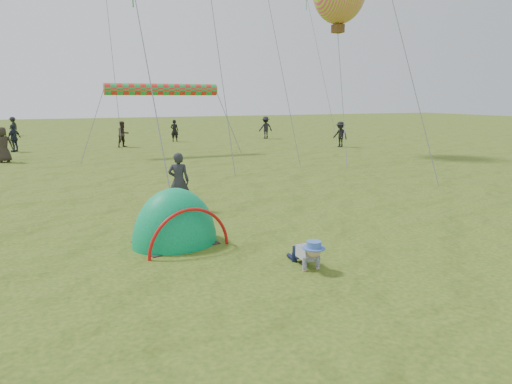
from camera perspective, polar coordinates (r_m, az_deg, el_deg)
name	(u,v)px	position (r m, az deg, el deg)	size (l,w,h in m)	color
ground	(259,282)	(8.20, 0.33, -11.24)	(140.00, 140.00, 0.00)	#2A4915
crawling_toddler	(308,252)	(8.84, 6.51, -7.50)	(0.55, 0.78, 0.60)	black
popup_tent	(175,243)	(10.43, -10.04, -6.31)	(1.94, 1.60, 2.51)	#047841
standing_adult	(179,181)	(13.38, -9.63, 1.37)	(0.60, 0.40, 1.66)	#27272D
crowd_person_3	(266,128)	(36.35, 1.21, 8.06)	(1.12, 0.64, 1.73)	black
crowd_person_4	(3,145)	(26.13, -29.05, 5.20)	(0.87, 0.56, 1.77)	#2B251E
crowd_person_7	(123,134)	(31.22, -16.27, 6.95)	(0.82, 0.64, 1.69)	#382922
crowd_person_9	(13,126)	(44.24, -28.09, 7.26)	(1.03, 0.59, 1.59)	black
crowd_person_12	(175,131)	(34.35, -10.15, 7.56)	(0.59, 0.38, 1.61)	black
crowd_person_14	(14,138)	(30.90, -27.99, 5.97)	(0.96, 0.40, 1.65)	#252B3A
crowd_person_15	(340,134)	(30.55, 10.49, 7.10)	(1.07, 0.61, 1.66)	black
rainbow_tube_kite	(162,89)	(26.41, -11.63, 12.45)	(0.64, 0.64, 6.21)	red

